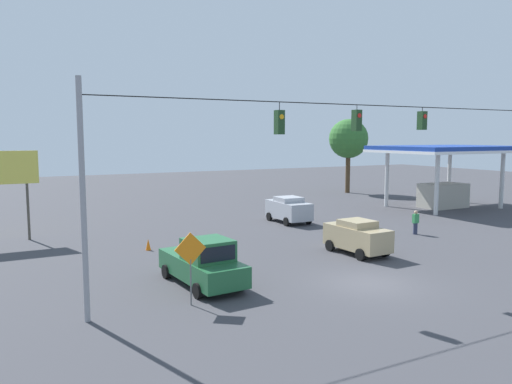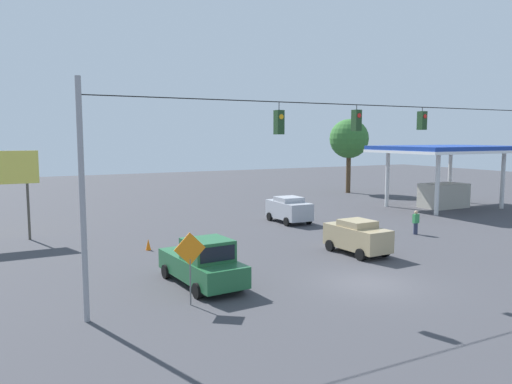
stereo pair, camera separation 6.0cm
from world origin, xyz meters
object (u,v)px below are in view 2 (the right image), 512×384
work_zone_sign (190,254)px  overhead_signal_span (355,163)px  pickup_truck_green_parked_shoulder (203,263)px  traffic_cone_nearest (189,274)px  pedestrian (416,223)px  tree_horizon_left (349,139)px  sedan_tan_crossing_near (357,236)px  traffic_cone_second (166,258)px  traffic_cone_third (148,245)px  sedan_silver_oncoming_far (289,209)px  gas_station (445,163)px

work_zone_sign → overhead_signal_span: bearing=-179.3°
overhead_signal_span → work_zone_sign: size_ratio=8.36×
pickup_truck_green_parked_shoulder → traffic_cone_nearest: pickup_truck_green_parked_shoulder is taller
pedestrian → tree_horizon_left: tree_horizon_left is taller
sedan_tan_crossing_near → traffic_cone_second: 10.44m
sedan_tan_crossing_near → traffic_cone_second: (10.07, -2.68, -0.66)m
overhead_signal_span → pedestrian: 12.72m
overhead_signal_span → work_zone_sign: (7.92, 0.10, -3.29)m
traffic_cone_third → sedan_silver_oncoming_far: bearing=-160.8°
overhead_signal_span → gas_station: (-21.82, -14.20, -1.19)m
traffic_cone_second → pedestrian: 17.09m
overhead_signal_span → gas_station: 26.06m
gas_station → pedestrian: size_ratio=7.43×
traffic_cone_nearest → traffic_cone_second: bearing=-88.9°
overhead_signal_span → tree_horizon_left: bearing=-127.9°
traffic_cone_nearest → tree_horizon_left: (-28.52, -24.90, 5.83)m
overhead_signal_span → gas_station: bearing=-146.9°
pickup_truck_green_parked_shoulder → sedan_silver_oncoming_far: size_ratio=1.31×
sedan_silver_oncoming_far → pedestrian: size_ratio=2.54×
sedan_tan_crossing_near → traffic_cone_third: bearing=-32.2°
overhead_signal_span → gas_station: overhead_signal_span is taller
traffic_cone_third → work_zone_sign: size_ratio=0.23×
gas_station → tree_horizon_left: size_ratio=1.40×
traffic_cone_second → work_zone_sign: 6.65m
sedan_tan_crossing_near → work_zone_sign: bearing=18.3°
tree_horizon_left → work_zone_sign: bearing=43.4°
sedan_silver_oncoming_far → traffic_cone_third: 12.68m
sedan_tan_crossing_near → traffic_cone_third: sedan_tan_crossing_near is taller
traffic_cone_nearest → pedestrian: (-17.02, -3.16, 0.47)m
traffic_cone_nearest → work_zone_sign: 3.66m
traffic_cone_third → overhead_signal_span: bearing=124.6°
pickup_truck_green_parked_shoulder → traffic_cone_second: (0.37, -4.16, -0.65)m
gas_station → sedan_silver_oncoming_far: bearing=0.6°
tree_horizon_left → sedan_silver_oncoming_far: bearing=40.0°
sedan_silver_oncoming_far → gas_station: size_ratio=0.34×
sedan_tan_crossing_near → pickup_truck_green_parked_shoulder: size_ratio=0.75×
sedan_tan_crossing_near → sedan_silver_oncoming_far: sedan_silver_oncoming_far is taller
sedan_tan_crossing_near → work_zone_sign: work_zone_sign is taller
traffic_cone_third → traffic_cone_second: bearing=88.2°
sedan_silver_oncoming_far → traffic_cone_third: (11.96, 4.17, -0.69)m
overhead_signal_span → traffic_cone_nearest: size_ratio=36.82×
sedan_silver_oncoming_far → tree_horizon_left: bearing=-140.0°
pickup_truck_green_parked_shoulder → overhead_signal_span: bearing=162.2°
pickup_truck_green_parked_shoulder → work_zone_sign: 2.79m
pickup_truck_green_parked_shoulder → gas_station: 30.98m
work_zone_sign → pedestrian: (-18.11, -6.24, -1.20)m
overhead_signal_span → tree_horizon_left: 35.33m
sedan_tan_crossing_near → gas_station: gas_station is taller
pedestrian → tree_horizon_left: size_ratio=0.19×
traffic_cone_nearest → work_zone_sign: (1.08, 3.08, 1.66)m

